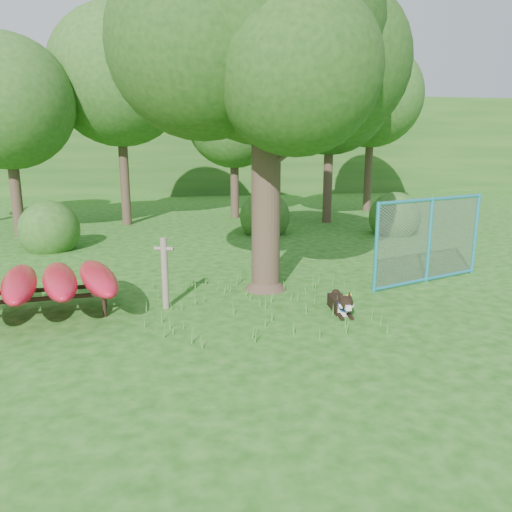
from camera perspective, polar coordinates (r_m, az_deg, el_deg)
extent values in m
plane|color=#184F0F|center=(9.08, 0.17, -7.89)|extent=(80.00, 80.00, 0.00)
cylinder|color=#3B2A20|center=(10.79, 1.16, 8.78)|extent=(0.71, 0.71, 4.89)
cone|color=#3B2A20|center=(11.17, 1.10, -2.56)|extent=(1.07, 1.07, 0.49)
sphere|color=#1B4112|center=(10.99, 1.23, 24.76)|extent=(4.70, 4.70, 4.70)
sphere|color=#1B4112|center=(11.62, 8.27, 21.05)|extent=(3.52, 3.52, 3.52)
sphere|color=#1B4112|center=(10.53, -6.17, 23.05)|extent=(3.72, 3.72, 3.72)
sphere|color=#1B4112|center=(9.72, 4.73, 20.43)|extent=(3.13, 3.13, 3.13)
sphere|color=#1B4112|center=(12.11, -2.18, 25.55)|extent=(3.33, 3.33, 3.33)
cylinder|color=#3B2A20|center=(10.81, 4.36, 12.39)|extent=(1.39, 0.45, 1.04)
cylinder|color=#3B2A20|center=(10.94, -1.53, 14.48)|extent=(1.00, 0.84, 1.00)
cylinder|color=#706254|center=(9.94, -10.38, -1.95)|extent=(0.17, 0.17, 1.42)
cylinder|color=#706254|center=(9.83, -10.50, 0.83)|extent=(0.39, 0.20, 0.08)
cylinder|color=black|center=(9.84, -16.94, -5.48)|extent=(0.08, 0.08, 0.43)
cylinder|color=black|center=(10.42, -16.92, -4.45)|extent=(0.08, 0.08, 0.43)
cube|color=black|center=(9.87, -23.56, -4.55)|extent=(2.58, 0.31, 0.07)
cube|color=black|center=(10.44, -23.16, -3.58)|extent=(2.58, 0.31, 0.07)
ellipsoid|color=red|center=(10.14, -25.40, -2.84)|extent=(1.10, 2.66, 0.41)
ellipsoid|color=red|center=(10.05, -21.53, -2.63)|extent=(1.19, 2.66, 0.41)
ellipsoid|color=red|center=(10.00, -17.60, -2.39)|extent=(1.27, 2.65, 0.41)
cube|color=black|center=(9.94, 9.40, -5.45)|extent=(0.32, 0.74, 0.25)
cube|color=silver|center=(9.66, 9.89, -6.08)|extent=(0.24, 0.16, 0.23)
sphere|color=black|center=(9.43, 10.25, -5.31)|extent=(0.27, 0.27, 0.27)
cube|color=silver|center=(9.33, 10.45, -5.79)|extent=(0.11, 0.15, 0.09)
sphere|color=silver|center=(9.40, 9.79, -5.61)|extent=(0.12, 0.12, 0.12)
sphere|color=silver|center=(9.45, 10.76, -5.56)|extent=(0.12, 0.12, 0.12)
cone|color=black|center=(9.40, 9.79, -4.42)|extent=(0.12, 0.13, 0.13)
cone|color=black|center=(9.44, 10.64, -4.38)|extent=(0.11, 0.12, 0.13)
cylinder|color=black|center=(9.52, 9.59, -6.76)|extent=(0.10, 0.31, 0.07)
cylinder|color=black|center=(9.57, 10.67, -6.70)|extent=(0.10, 0.31, 0.07)
sphere|color=black|center=(10.28, 9.11, -4.20)|extent=(0.17, 0.17, 0.17)
torus|color=blue|center=(9.52, 10.09, -5.51)|extent=(0.26, 0.10, 0.26)
cylinder|color=#289DBC|center=(11.05, 13.58, 0.91)|extent=(0.11, 0.11, 1.99)
cylinder|color=#289DBC|center=(12.24, 19.20, 1.70)|extent=(0.11, 0.11, 1.99)
cylinder|color=#289DBC|center=(13.54, 23.79, 2.34)|extent=(0.11, 0.11, 1.99)
cylinder|color=#289DBC|center=(12.11, 19.53, 6.12)|extent=(3.15, 1.19, 0.08)
cylinder|color=#289DBC|center=(12.45, 18.88, -2.54)|extent=(3.15, 1.19, 0.08)
plane|color=gray|center=(12.24, 19.20, 1.70)|extent=(3.12, 1.12, 3.32)
cylinder|color=#418A2D|center=(10.24, 10.58, -5.03)|extent=(0.02, 0.02, 0.22)
sphere|color=yellow|center=(10.20, 10.61, -4.44)|extent=(0.04, 0.04, 0.04)
sphere|color=yellow|center=(10.24, 10.81, -4.33)|extent=(0.04, 0.04, 0.04)
sphere|color=yellow|center=(10.23, 10.37, -4.45)|extent=(0.04, 0.04, 0.04)
sphere|color=yellow|center=(10.18, 10.79, -4.48)|extent=(0.04, 0.04, 0.04)
sphere|color=yellow|center=(10.17, 10.54, -4.42)|extent=(0.04, 0.04, 0.04)
cylinder|color=#3B2A20|center=(19.01, -25.91, 8.26)|extent=(0.36, 0.36, 4.20)
sphere|color=#25511A|center=(19.02, -26.65, 15.46)|extent=(4.40, 4.40, 4.40)
cylinder|color=#3B2A20|center=(20.39, -14.91, 10.82)|extent=(0.36, 0.36, 5.25)
sphere|color=#25511A|center=(20.52, -15.42, 19.21)|extent=(5.20, 5.20, 5.20)
cylinder|color=#3B2A20|center=(21.60, -2.47, 9.47)|extent=(0.36, 0.36, 3.85)
sphere|color=#25511A|center=(21.58, -2.53, 15.31)|extent=(4.00, 4.00, 4.00)
cylinder|color=#3B2A20|center=(20.45, 8.27, 10.44)|extent=(0.36, 0.36, 4.76)
sphere|color=#25511A|center=(20.52, 8.53, 18.04)|extent=(4.80, 4.80, 4.80)
cylinder|color=#3B2A20|center=(24.32, 12.77, 10.80)|extent=(0.36, 0.36, 4.90)
sphere|color=#25511A|center=(24.40, 13.11, 17.38)|extent=(4.60, 4.60, 4.60)
sphere|color=#25511A|center=(16.51, -22.36, 0.68)|extent=(1.80, 1.80, 1.80)
sphere|color=#25511A|center=(18.52, 15.44, 2.43)|extent=(1.80, 1.80, 1.80)
sphere|color=#25511A|center=(18.00, 1.01, 2.61)|extent=(1.80, 1.80, 1.80)
cube|color=#25511A|center=(36.37, -8.39, 12.45)|extent=(80.00, 12.00, 6.00)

